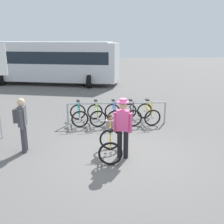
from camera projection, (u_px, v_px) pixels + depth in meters
name	position (u px, v px, depth m)	size (l,w,h in m)	color
ground_plane	(120.00, 155.00, 7.59)	(80.00, 80.00, 0.00)	#605E5B
bike_rack_rail	(117.00, 107.00, 10.21)	(3.91, 0.13, 0.88)	#99999E
racked_bike_teal	(79.00, 115.00, 10.38)	(0.79, 1.17, 0.97)	black
racked_bike_lime	(96.00, 114.00, 10.42)	(0.76, 1.15, 0.97)	black
racked_bike_blue	(114.00, 114.00, 10.46)	(0.70, 1.12, 0.97)	black
racked_bike_black	(131.00, 114.00, 10.51)	(0.70, 1.12, 0.97)	black
racked_bike_yellow	(148.00, 113.00, 10.55)	(0.77, 1.17, 0.97)	black
featured_bicycle	(110.00, 139.00, 7.50)	(0.73, 1.23, 1.09)	black
person_with_featured_bike	(123.00, 126.00, 7.21)	(0.51, 0.32, 1.72)	black
pedestrian_with_backpack	(22.00, 122.00, 7.62)	(0.34, 0.53, 1.64)	#383842
bus_distant	(50.00, 60.00, 19.22)	(10.31, 4.92, 3.08)	silver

